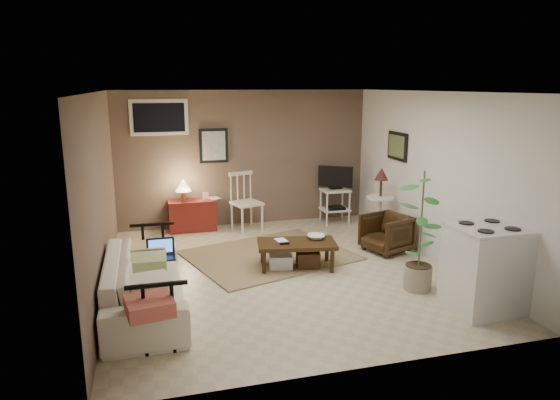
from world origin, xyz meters
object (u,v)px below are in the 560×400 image
object	(u,v)px
coffee_table	(296,253)
armchair	(386,231)
tv_stand	(335,193)
stove	(485,268)
side_table	(381,195)
red_console	(192,213)
potted_plant	(421,227)
spindle_chair	(246,203)
sofa	(144,274)

from	to	relation	value
coffee_table	armchair	world-z (taller)	armchair
tv_stand	stove	bearing A→B (deg)	-85.70
tv_stand	side_table	xyz separation A→B (m)	(0.34, -1.11, 0.18)
red_console	side_table	size ratio (longest dim) A/B	0.78
red_console	potted_plant	distance (m)	4.17
side_table	armchair	xyz separation A→B (m)	(-0.19, -0.62, -0.42)
coffee_table	red_console	xyz separation A→B (m)	(-1.22, 2.24, 0.10)
coffee_table	tv_stand	bearing A→B (deg)	56.33
side_table	armchair	size ratio (longest dim) A/B	1.88
coffee_table	potted_plant	size ratio (longest dim) A/B	0.75
spindle_chair	potted_plant	bearing A→B (deg)	-63.91
armchair	stove	xyz separation A→B (m)	(0.13, -2.11, 0.17)
red_console	sofa	bearing A→B (deg)	-104.91
potted_plant	spindle_chair	bearing A→B (deg)	116.09
tv_stand	side_table	distance (m)	1.18
coffee_table	red_console	size ratio (longest dim) A/B	1.23
spindle_chair	side_table	distance (m)	2.30
sofa	coffee_table	bearing A→B (deg)	-68.79
red_console	armchair	bearing A→B (deg)	-34.74
sofa	potted_plant	world-z (taller)	potted_plant
sofa	side_table	bearing A→B (deg)	-65.13
red_console	side_table	xyz separation A→B (m)	(2.94, -1.29, 0.41)
red_console	stove	bearing A→B (deg)	-54.35
tv_stand	red_console	bearing A→B (deg)	176.14
sofa	potted_plant	distance (m)	3.31
coffee_table	potted_plant	world-z (taller)	potted_plant
red_console	spindle_chair	size ratio (longest dim) A/B	0.92
spindle_chair	potted_plant	size ratio (longest dim) A/B	0.66
tv_stand	armchair	world-z (taller)	tv_stand
side_table	stove	world-z (taller)	side_table
spindle_chair	stove	size ratio (longest dim) A/B	1.02
armchair	potted_plant	distance (m)	1.53
stove	armchair	bearing A→B (deg)	93.54
side_table	spindle_chair	bearing A→B (deg)	151.20
armchair	stove	world-z (taller)	stove
red_console	side_table	distance (m)	3.23
tv_stand	stove	xyz separation A→B (m)	(0.29, -3.84, -0.07)
armchair	potted_plant	bearing A→B (deg)	-29.32
side_table	potted_plant	distance (m)	2.09
coffee_table	tv_stand	world-z (taller)	tv_stand
armchair	potted_plant	xyz separation A→B (m)	(-0.28, -1.42, 0.49)
sofa	side_table	xyz separation A→B (m)	(3.74, 1.73, 0.32)
side_table	armchair	bearing A→B (deg)	-106.70
red_console	tv_stand	xyz separation A→B (m)	(2.59, -0.17, 0.23)
potted_plant	stove	xyz separation A→B (m)	(0.41, -0.69, -0.32)
coffee_table	spindle_chair	size ratio (longest dim) A/B	1.14
spindle_chair	coffee_table	bearing A→B (deg)	-82.07
sofa	side_table	size ratio (longest dim) A/B	1.80
stove	coffee_table	bearing A→B (deg)	133.13
spindle_chair	tv_stand	size ratio (longest dim) A/B	0.96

